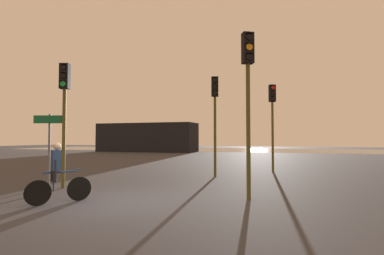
{
  "coord_description": "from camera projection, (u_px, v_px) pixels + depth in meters",
  "views": [
    {
      "loc": [
        4.44,
        -7.09,
        1.73
      ],
      "look_at": [
        0.5,
        5.0,
        2.2
      ],
      "focal_mm": 28.0,
      "sensor_mm": 36.0,
      "label": 1
    }
  ],
  "objects": [
    {
      "name": "ground_plane",
      "position": [
        117.0,
        203.0,
        8.05
      ],
      "size": [
        120.0,
        120.0,
        0.0
      ],
      "primitive_type": "plane",
      "color": "#333338"
    },
    {
      "name": "water_strip",
      "position": [
        259.0,
        150.0,
        44.93
      ],
      "size": [
        80.0,
        16.0,
        0.01
      ],
      "primitive_type": "cube",
      "color": "slate",
      "rests_on": "ground"
    },
    {
      "name": "distant_building",
      "position": [
        147.0,
        137.0,
        39.7
      ],
      "size": [
        13.18,
        4.0,
        3.74
      ],
      "primitive_type": "cube",
      "color": "black",
      "rests_on": "ground"
    },
    {
      "name": "traffic_light_center",
      "position": [
        215.0,
        107.0,
        13.6
      ],
      "size": [
        0.37,
        0.38,
        4.55
      ],
      "rotation": [
        0.0,
        0.0,
        3.37
      ],
      "color": "#4C4719",
      "rests_on": "ground"
    },
    {
      "name": "traffic_light_near_right",
      "position": [
        248.0,
        84.0,
        8.62
      ],
      "size": [
        0.4,
        0.42,
        4.8
      ],
      "rotation": [
        0.0,
        0.0,
        3.63
      ],
      "color": "#4C4719",
      "rests_on": "ground"
    },
    {
      "name": "traffic_light_near_left",
      "position": [
        64.0,
        101.0,
        10.54
      ],
      "size": [
        0.37,
        0.39,
        4.39
      ],
      "rotation": [
        0.0,
        0.0,
        3.43
      ],
      "color": "#4C4719",
      "rests_on": "ground"
    },
    {
      "name": "traffic_light_far_right",
      "position": [
        272.0,
        111.0,
        15.65
      ],
      "size": [
        0.39,
        0.41,
        4.55
      ],
      "rotation": [
        0.0,
        0.0,
        3.58
      ],
      "color": "#4C4719",
      "rests_on": "ground"
    },
    {
      "name": "direction_sign_post",
      "position": [
        49.0,
        139.0,
        10.6
      ],
      "size": [
        1.06,
        0.35,
        2.6
      ],
      "rotation": [
        0.0,
        0.0,
        3.44
      ],
      "color": "slate",
      "rests_on": "ground"
    },
    {
      "name": "cyclist",
      "position": [
        57.0,
        173.0,
        7.98
      ],
      "size": [
        0.97,
        1.45,
        1.62
      ],
      "rotation": [
        0.0,
        0.0,
        -0.58
      ],
      "color": "black",
      "rests_on": "ground"
    }
  ]
}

